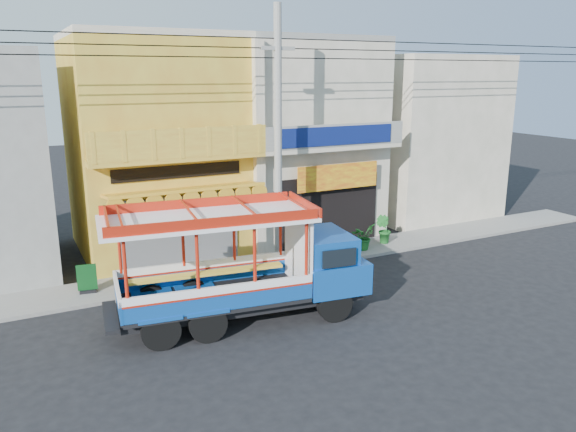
# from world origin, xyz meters

# --- Properties ---
(ground) EXTENTS (90.00, 90.00, 0.00)m
(ground) POSITION_xyz_m (0.00, 0.00, 0.00)
(ground) COLOR black
(ground) RESTS_ON ground
(sidewalk) EXTENTS (30.00, 2.00, 0.12)m
(sidewalk) POSITION_xyz_m (0.00, 4.00, 0.06)
(sidewalk) COLOR slate
(sidewalk) RESTS_ON ground
(shophouse_left) EXTENTS (6.00, 7.50, 8.24)m
(shophouse_left) POSITION_xyz_m (-4.00, 7.96, 4.11)
(shophouse_left) COLOR #C28B2B
(shophouse_left) RESTS_ON ground
(shophouse_right) EXTENTS (6.00, 6.75, 8.24)m
(shophouse_right) POSITION_xyz_m (2.00, 7.96, 4.11)
(shophouse_right) COLOR #AFAA8F
(shophouse_right) RESTS_ON ground
(party_pilaster) EXTENTS (0.35, 0.30, 8.00)m
(party_pilaster) POSITION_xyz_m (-1.00, 4.85, 4.00)
(party_pilaster) COLOR #AFAA8F
(party_pilaster) RESTS_ON ground
(filler_building_right) EXTENTS (6.00, 6.00, 7.60)m
(filler_building_right) POSITION_xyz_m (9.00, 8.00, 3.80)
(filler_building_right) COLOR #AFAA8F
(filler_building_right) RESTS_ON ground
(utility_pole) EXTENTS (28.00, 0.26, 9.00)m
(utility_pole) POSITION_xyz_m (-0.85, 3.30, 5.03)
(utility_pole) COLOR gray
(utility_pole) RESTS_ON ground
(songthaew_truck) EXTENTS (7.47, 3.20, 3.38)m
(songthaew_truck) POSITION_xyz_m (-3.22, 0.03, 1.63)
(songthaew_truck) COLOR black
(songthaew_truck) RESTS_ON ground
(green_sign) EXTENTS (0.60, 0.35, 0.92)m
(green_sign) POSITION_xyz_m (-7.37, 3.96, 0.51)
(green_sign) COLOR black
(green_sign) RESTS_ON sidewalk
(potted_plant_a) EXTENTS (1.18, 1.12, 1.03)m
(potted_plant_a) POSITION_xyz_m (2.89, 3.74, 0.63)
(potted_plant_a) COLOR #1A5D21
(potted_plant_a) RESTS_ON sidewalk
(potted_plant_b) EXTENTS (0.72, 0.78, 1.13)m
(potted_plant_b) POSITION_xyz_m (4.12, 4.08, 0.68)
(potted_plant_b) COLOR #1A5D21
(potted_plant_b) RESTS_ON sidewalk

